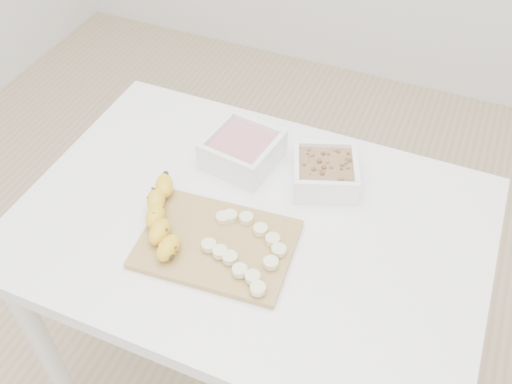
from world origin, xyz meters
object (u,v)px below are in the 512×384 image
at_px(table, 251,248).
at_px(banana, 163,218).
at_px(bowl_yogurt, 242,150).
at_px(cutting_board, 217,244).
at_px(bowl_granola, 325,172).

relative_size(table, banana, 4.36).
relative_size(bowl_yogurt, banana, 0.76).
bearing_deg(bowl_yogurt, cutting_board, -77.77).
distance_m(cutting_board, banana, 0.13).
xyz_separation_m(bowl_yogurt, banana, (-0.07, -0.26, -0.00)).
bearing_deg(bowl_yogurt, table, -60.97).
height_order(bowl_yogurt, banana, bowl_yogurt).
distance_m(bowl_granola, cutting_board, 0.30).
height_order(cutting_board, banana, banana).
distance_m(table, bowl_yogurt, 0.23).
bearing_deg(banana, bowl_yogurt, 54.69).
distance_m(table, bowl_granola, 0.24).
height_order(bowl_granola, cutting_board, bowl_granola).
xyz_separation_m(bowl_yogurt, bowl_granola, (0.20, 0.01, -0.00)).
relative_size(table, bowl_granola, 5.49).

